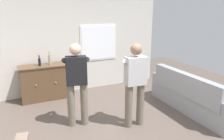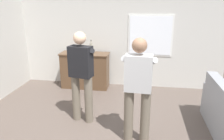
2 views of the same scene
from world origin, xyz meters
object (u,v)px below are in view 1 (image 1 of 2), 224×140
couch (190,97)px  bottle_wine_green (50,59)px  sideboard_cabinet (45,82)px  bottle_liquor_amber (39,62)px  person_standing_left (77,81)px  person_standing_right (135,81)px

couch → bottle_wine_green: size_ratio=7.01×
sideboard_cabinet → bottle_liquor_amber: (-0.09, -0.01, 0.56)m
couch → bottle_liquor_amber: bottle_liquor_amber is taller
bottle_wine_green → bottle_liquor_amber: bottle_wine_green is taller
person_standing_left → person_standing_right: (1.02, -0.50, 0.00)m
person_standing_right → sideboard_cabinet: bearing=123.7°
sideboard_cabinet → person_standing_left: 1.76m
couch → person_standing_right: size_ratio=1.39×
couch → person_standing_right: 1.59m
sideboard_cabinet → couch: bearing=-36.2°
couch → bottle_wine_green: (-2.74, 2.15, 0.69)m
person_standing_right → person_standing_left: bearing=154.1°
sideboard_cabinet → bottle_liquor_amber: bottle_liquor_amber is taller
couch → sideboard_cabinet: bearing=143.8°
bottle_wine_green → bottle_liquor_amber: bearing=-173.0°
couch → bottle_liquor_amber: size_ratio=8.52×
bottle_liquor_amber → person_standing_right: bearing=-54.7°
sideboard_cabinet → bottle_wine_green: bearing=8.9°
bottle_wine_green → bottle_liquor_amber: (-0.26, -0.03, -0.03)m
person_standing_left → bottle_wine_green: bearing=97.8°
couch → bottle_liquor_amber: (-3.00, 2.12, 0.67)m
sideboard_cabinet → person_standing_left: (0.40, -1.64, 0.48)m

